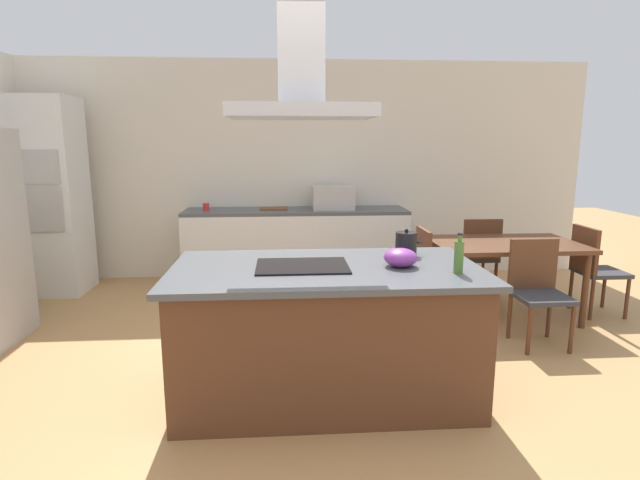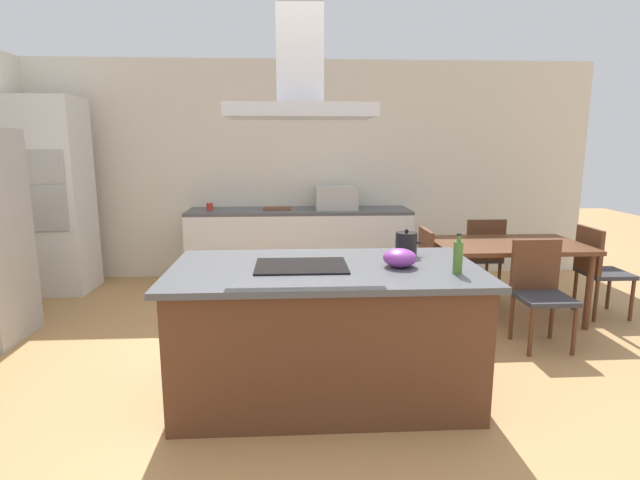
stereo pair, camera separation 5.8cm
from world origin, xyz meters
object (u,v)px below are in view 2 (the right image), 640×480
at_px(range_hood, 300,76).
at_px(coffee_mug_red, 210,207).
at_px(chair_at_right_end, 597,266).
at_px(mixing_bowl, 400,258).
at_px(countertop_microwave, 336,198).
at_px(chair_at_left_end, 414,268).
at_px(chair_facing_island, 540,286).
at_px(chair_facing_back_wall, 481,252).
at_px(cooktop, 301,266).
at_px(tea_kettle, 406,244).
at_px(olive_oil_bottle, 458,257).
at_px(dining_table, 508,251).
at_px(wall_oven_stack, 54,196).
at_px(cutting_board, 277,208).

bearing_deg(range_hood, coffee_mug_red, 109.96).
bearing_deg(chair_at_right_end, mixing_bowl, -147.34).
relative_size(countertop_microwave, chair_at_left_end, 0.56).
bearing_deg(mixing_bowl, range_hood, 176.75).
relative_size(chair_facing_island, chair_facing_back_wall, 1.00).
relative_size(cooktop, range_hood, 0.67).
xyz_separation_m(countertop_microwave, chair_at_left_end, (0.63, -1.44, -0.53)).
xyz_separation_m(cooktop, chair_at_left_end, (1.12, 1.44, -0.40)).
distance_m(chair_facing_island, chair_at_right_end, 1.13).
bearing_deg(chair_at_left_end, tea_kettle, -107.15).
bearing_deg(chair_facing_back_wall, chair_at_right_end, -36.01).
xyz_separation_m(olive_oil_bottle, mixing_bowl, (-0.32, 0.20, -0.05)).
xyz_separation_m(coffee_mug_red, chair_facing_island, (3.07, -2.08, -0.44)).
bearing_deg(dining_table, chair_facing_island, -90.00).
xyz_separation_m(mixing_bowl, chair_facing_back_wall, (1.39, 2.14, -0.45)).
bearing_deg(chair_at_left_end, countertop_microwave, 113.55).
bearing_deg(dining_table, countertop_microwave, 136.97).
bearing_deg(wall_oven_stack, countertop_microwave, 4.14).
xyz_separation_m(cooktop, cutting_board, (-0.23, 2.93, 0.00)).
distance_m(cutting_board, range_hood, 3.17).
xyz_separation_m(chair_facing_island, chair_facing_back_wall, (0.00, 1.33, 0.00)).
bearing_deg(countertop_microwave, cutting_board, 176.03).
bearing_deg(chair_at_right_end, range_hood, -153.97).
xyz_separation_m(countertop_microwave, chair_facing_island, (1.54, -2.11, -0.53)).
bearing_deg(chair_at_left_end, chair_facing_back_wall, 36.01).
height_order(coffee_mug_red, chair_at_left_end, coffee_mug_red).
height_order(mixing_bowl, chair_facing_back_wall, mixing_bowl).
xyz_separation_m(cooktop, tea_kettle, (0.76, 0.29, 0.08)).
bearing_deg(countertop_microwave, chair_facing_back_wall, -26.68).
bearing_deg(olive_oil_bottle, range_hood, 166.47).
height_order(cutting_board, chair_facing_island, cutting_board).
bearing_deg(coffee_mug_red, chair_at_left_end, -33.34).
bearing_deg(range_hood, dining_table, 35.31).
bearing_deg(tea_kettle, coffee_mug_red, 125.07).
distance_m(chair_at_left_end, range_hood, 2.42).
height_order(mixing_bowl, range_hood, range_hood).
bearing_deg(chair_at_left_end, mixing_bowl, -107.73).
relative_size(coffee_mug_red, wall_oven_stack, 0.04).
bearing_deg(range_hood, chair_at_left_end, 52.20).
bearing_deg(olive_oil_bottle, cutting_board, 110.73).
distance_m(coffee_mug_red, chair_at_left_end, 2.62).
xyz_separation_m(coffee_mug_red, chair_facing_back_wall, (3.07, -0.75, -0.44)).
distance_m(cutting_board, chair_facing_back_wall, 2.44).
height_order(cooktop, wall_oven_stack, wall_oven_stack).
distance_m(olive_oil_bottle, countertop_microwave, 3.15).
bearing_deg(mixing_bowl, chair_at_right_end, 32.66).
xyz_separation_m(dining_table, chair_at_right_end, (0.92, -0.00, -0.16)).
height_order(cooktop, mixing_bowl, mixing_bowl).
xyz_separation_m(olive_oil_bottle, chair_at_left_end, (0.15, 1.67, -0.50)).
bearing_deg(coffee_mug_red, chair_at_right_end, -19.58).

